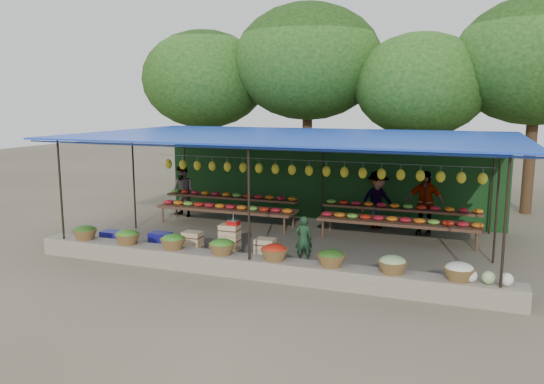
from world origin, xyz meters
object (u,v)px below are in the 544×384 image
(weighing_scale, at_px, (233,222))
(blue_crate_back, at_px, (160,239))
(vendor_seated, at_px, (303,239))
(crate_counter, at_px, (229,243))
(blue_crate_front, at_px, (113,237))

(weighing_scale, distance_m, blue_crate_back, 2.34)
(weighing_scale, xyz_separation_m, blue_crate_back, (-2.21, 0.32, -0.69))
(weighing_scale, height_order, vendor_seated, vendor_seated)
(crate_counter, xyz_separation_m, blue_crate_front, (-3.32, -0.01, -0.15))
(crate_counter, distance_m, weighing_scale, 0.55)
(vendor_seated, distance_m, blue_crate_front, 5.14)
(weighing_scale, distance_m, vendor_seated, 1.71)
(crate_counter, relative_size, weighing_scale, 7.79)
(weighing_scale, relative_size, blue_crate_back, 0.58)
(crate_counter, relative_size, blue_crate_back, 4.51)
(vendor_seated, relative_size, blue_crate_back, 2.06)
(blue_crate_back, bearing_deg, crate_counter, -7.34)
(crate_counter, relative_size, blue_crate_front, 4.37)
(weighing_scale, bearing_deg, vendor_seated, 5.92)
(blue_crate_front, xyz_separation_m, blue_crate_back, (1.23, 0.33, -0.00))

